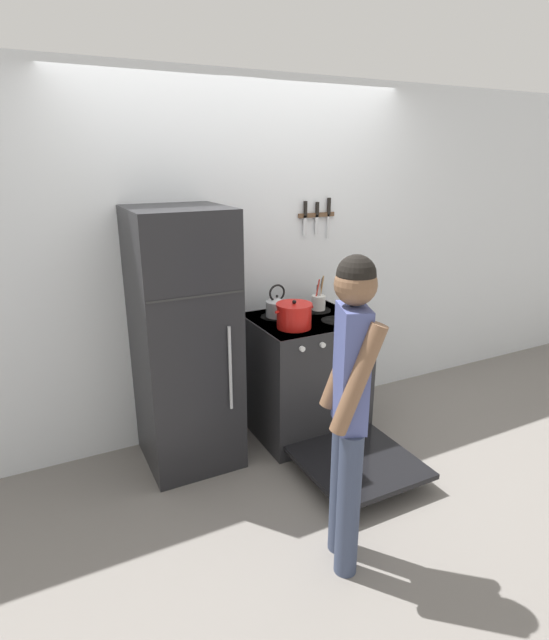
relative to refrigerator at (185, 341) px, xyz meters
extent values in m
plane|color=slate|center=(0.59, 0.31, -0.86)|extent=(14.00, 14.00, 0.00)
cube|color=silver|center=(0.59, 0.34, 0.42)|extent=(10.00, 0.06, 2.55)
cube|color=black|center=(0.00, 0.00, 0.00)|extent=(0.60, 0.62, 1.72)
cube|color=#2D2D2D|center=(0.00, -0.31, 0.38)|extent=(0.59, 0.01, 0.01)
cylinder|color=#B2B5BA|center=(0.19, -0.32, -0.10)|extent=(0.02, 0.02, 0.55)
cube|color=#232326|center=(0.89, -0.03, -0.41)|extent=(0.77, 0.69, 0.90)
cube|color=black|center=(0.89, -0.03, 0.03)|extent=(0.76, 0.67, 0.02)
cube|color=black|center=(0.89, -0.35, -0.42)|extent=(0.67, 0.05, 0.68)
cylinder|color=black|center=(0.72, -0.17, 0.03)|extent=(0.22, 0.22, 0.01)
cylinder|color=black|center=(1.07, -0.17, 0.03)|extent=(0.22, 0.22, 0.01)
cylinder|color=black|center=(0.72, 0.10, 0.03)|extent=(0.22, 0.22, 0.01)
cylinder|color=black|center=(1.07, 0.10, 0.03)|extent=(0.22, 0.22, 0.01)
cylinder|color=silver|center=(0.66, -0.39, -0.03)|extent=(0.04, 0.02, 0.04)
cylinder|color=silver|center=(0.81, -0.39, -0.03)|extent=(0.04, 0.02, 0.04)
cylinder|color=silver|center=(0.97, -0.39, -0.03)|extent=(0.04, 0.02, 0.04)
cylinder|color=silver|center=(1.12, -0.39, -0.03)|extent=(0.04, 0.02, 0.04)
cube|color=black|center=(0.89, -0.74, -0.74)|extent=(0.71, 0.72, 0.04)
cube|color=#99999E|center=(0.89, -0.12, -0.46)|extent=(0.63, 0.38, 0.01)
cylinder|color=red|center=(0.72, -0.17, 0.11)|extent=(0.24, 0.24, 0.15)
cylinder|color=red|center=(0.72, -0.17, 0.20)|extent=(0.25, 0.25, 0.02)
sphere|color=black|center=(0.72, -0.17, 0.22)|extent=(0.03, 0.03, 0.03)
cylinder|color=red|center=(0.59, -0.17, 0.16)|extent=(0.03, 0.02, 0.02)
cylinder|color=red|center=(0.85, -0.17, 0.16)|extent=(0.03, 0.02, 0.02)
cylinder|color=silver|center=(0.73, 0.10, 0.09)|extent=(0.16, 0.16, 0.11)
cone|color=silver|center=(0.73, 0.10, 0.16)|extent=(0.15, 0.15, 0.03)
sphere|color=black|center=(0.73, 0.10, 0.19)|extent=(0.02, 0.02, 0.02)
cone|color=silver|center=(0.81, 0.10, 0.10)|extent=(0.09, 0.03, 0.08)
torus|color=black|center=(0.73, 0.10, 0.21)|extent=(0.13, 0.01, 0.13)
cylinder|color=silver|center=(1.09, 0.11, 0.09)|extent=(0.11, 0.11, 0.11)
cylinder|color=#9E7547|center=(1.10, 0.10, 0.18)|extent=(0.04, 0.02, 0.24)
cylinder|color=#232326|center=(1.08, 0.13, 0.14)|extent=(0.03, 0.04, 0.16)
cylinder|color=#B2B5BA|center=(1.09, 0.10, 0.16)|extent=(0.02, 0.02, 0.20)
cylinder|color=#4C4C51|center=(1.10, 0.11, 0.17)|extent=(0.05, 0.02, 0.22)
cylinder|color=#C63D33|center=(1.07, 0.10, 0.17)|extent=(0.04, 0.03, 0.22)
cylinder|color=#38425B|center=(0.38, -1.34, -0.47)|extent=(0.11, 0.11, 0.79)
cylinder|color=#38425B|center=(0.44, -1.20, -0.47)|extent=(0.11, 0.11, 0.79)
cube|color=#4C5693|center=(0.41, -1.27, 0.22)|extent=(0.20, 0.25, 0.59)
cylinder|color=brown|center=(0.36, -1.38, 0.22)|extent=(0.25, 0.16, 0.52)
cylinder|color=brown|center=(0.45, -1.15, 0.22)|extent=(0.25, 0.16, 0.52)
sphere|color=brown|center=(0.41, -1.27, 0.62)|extent=(0.19, 0.19, 0.19)
sphere|color=black|center=(0.41, -1.27, 0.66)|extent=(0.18, 0.18, 0.18)
cube|color=brown|center=(1.16, 0.30, 0.72)|extent=(0.31, 0.02, 0.03)
cube|color=silver|center=(1.06, 0.29, 0.65)|extent=(0.03, 0.00, 0.15)
cube|color=black|center=(1.06, 0.29, 0.78)|extent=(0.02, 0.02, 0.11)
cube|color=silver|center=(1.16, 0.29, 0.65)|extent=(0.03, 0.00, 0.14)
cube|color=black|center=(1.16, 0.29, 0.77)|extent=(0.02, 0.02, 0.10)
cube|color=silver|center=(1.27, 0.29, 0.63)|extent=(0.02, 0.00, 0.18)
cube|color=black|center=(1.27, 0.29, 0.79)|extent=(0.02, 0.02, 0.12)
camera|label=1|loc=(-0.85, -2.98, 1.15)|focal=28.00mm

